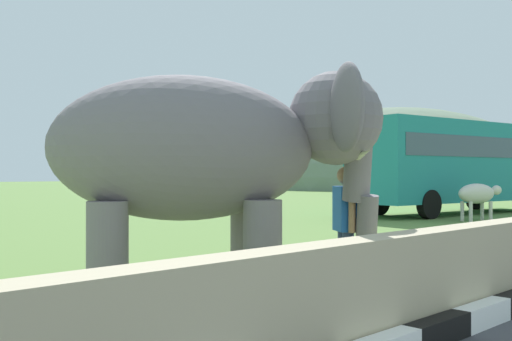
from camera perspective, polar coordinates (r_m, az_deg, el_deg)
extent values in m
cube|color=black|center=(5.93, 16.85, -14.38)|extent=(0.90, 0.20, 0.24)
cube|color=white|center=(6.71, 20.66, -12.70)|extent=(0.90, 0.20, 0.24)
cube|color=tan|center=(6.09, 14.80, -10.36)|extent=(28.00, 0.36, 1.00)
cylinder|color=slate|center=(7.70, -0.80, -7.22)|extent=(0.44, 0.44, 1.27)
cylinder|color=slate|center=(6.82, 0.63, -8.12)|extent=(0.44, 0.44, 1.27)
cylinder|color=slate|center=(7.57, -13.65, -7.34)|extent=(0.44, 0.44, 1.27)
cylinder|color=slate|center=(6.68, -13.93, -8.29)|extent=(0.44, 0.44, 1.27)
ellipsoid|color=slate|center=(7.09, -6.88, 2.13)|extent=(3.47, 3.02, 1.70)
sphere|color=slate|center=(7.50, 7.56, 4.93)|extent=(1.16, 1.16, 1.16)
ellipsoid|color=#D84C8C|center=(7.61, 9.63, 5.99)|extent=(0.65, 0.73, 0.44)
ellipsoid|color=slate|center=(8.20, 4.80, 4.84)|extent=(0.69, 0.89, 1.00)
ellipsoid|color=slate|center=(6.73, 8.57, 5.96)|extent=(0.69, 0.89, 1.00)
cylinder|color=slate|center=(7.57, 9.63, 0.72)|extent=(0.55, 0.59, 0.99)
cylinder|color=slate|center=(7.64, 10.45, -5.30)|extent=(0.41, 0.45, 0.83)
cone|color=beige|center=(7.81, 8.49, 1.42)|extent=(0.42, 0.55, 0.22)
cone|color=beige|center=(7.29, 10.00, 1.54)|extent=(0.42, 0.55, 0.22)
cylinder|color=navy|center=(8.05, 8.29, -8.53)|extent=(0.15, 0.15, 0.82)
cylinder|color=navy|center=(7.86, 8.73, -8.73)|extent=(0.15, 0.15, 0.82)
cube|color=#1E59B2|center=(7.88, 8.50, -3.59)|extent=(0.43, 0.47, 0.58)
cylinder|color=#9E7251|center=(8.13, 7.95, -3.69)|extent=(0.16, 0.18, 0.53)
cylinder|color=#9E7251|center=(7.64, 9.09, -3.91)|extent=(0.13, 0.13, 0.52)
sphere|color=#9E7251|center=(7.87, 8.50, -0.46)|extent=(0.23, 0.23, 0.23)
cube|color=teal|center=(24.53, 18.31, 0.77)|extent=(9.85, 3.78, 3.00)
cube|color=#3F5160|center=(24.55, 18.31, 2.03)|extent=(9.09, 3.71, 0.76)
cylinder|color=black|center=(27.73, 20.04, -2.44)|extent=(1.03, 0.43, 1.00)
cylinder|color=black|center=(22.87, 11.50, -2.92)|extent=(1.03, 0.43, 1.00)
cylinder|color=black|center=(21.40, 16.09, -3.10)|extent=(1.03, 0.43, 1.00)
cylinder|color=beige|center=(21.50, 20.63, -3.55)|extent=(0.12, 0.12, 0.65)
cylinder|color=beige|center=(21.26, 21.35, -3.59)|extent=(0.12, 0.12, 0.65)
cylinder|color=beige|center=(20.84, 18.96, -3.66)|extent=(0.12, 0.12, 0.65)
cylinder|color=beige|center=(20.60, 19.69, -3.70)|extent=(0.12, 0.12, 0.65)
ellipsoid|color=beige|center=(21.02, 20.17, -2.06)|extent=(1.61, 1.01, 0.66)
ellipsoid|color=beige|center=(21.71, 21.83, -1.74)|extent=(0.46, 0.37, 0.32)
ellipsoid|color=slate|center=(68.69, 13.62, -1.55)|extent=(37.52, 30.02, 17.46)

